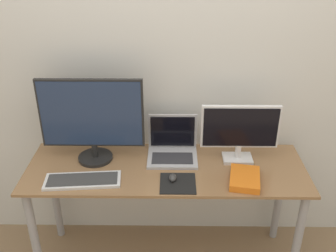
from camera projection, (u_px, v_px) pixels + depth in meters
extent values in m
cube|color=silver|center=(167.00, 67.00, 2.41)|extent=(7.00, 0.05, 2.50)
cube|color=olive|center=(166.00, 169.00, 2.35)|extent=(1.66, 0.55, 0.02)
cylinder|color=#99999E|center=(35.00, 240.00, 2.33)|extent=(0.05, 0.05, 0.72)
cylinder|color=#99999E|center=(297.00, 243.00, 2.31)|extent=(0.05, 0.05, 0.72)
cylinder|color=#99999E|center=(55.00, 194.00, 2.72)|extent=(0.05, 0.05, 0.72)
cylinder|color=#99999E|center=(279.00, 196.00, 2.70)|extent=(0.05, 0.05, 0.72)
cylinder|color=black|center=(96.00, 157.00, 2.42)|extent=(0.21, 0.21, 0.02)
cylinder|color=black|center=(95.00, 150.00, 2.39)|extent=(0.04, 0.04, 0.09)
cube|color=black|center=(91.00, 113.00, 2.29)|extent=(0.61, 0.02, 0.43)
cube|color=#1E2D4C|center=(91.00, 114.00, 2.27)|extent=(0.59, 0.01, 0.40)
cube|color=silver|center=(237.00, 158.00, 2.41)|extent=(0.18, 0.12, 0.02)
cylinder|color=silver|center=(238.00, 151.00, 2.39)|extent=(0.04, 0.04, 0.09)
cube|color=silver|center=(240.00, 127.00, 2.31)|extent=(0.46, 0.02, 0.27)
cube|color=black|center=(241.00, 128.00, 2.30)|extent=(0.44, 0.01, 0.25)
cube|color=#ADADB2|center=(172.00, 158.00, 2.42)|extent=(0.30, 0.23, 0.02)
cube|color=#2D2D33|center=(172.00, 158.00, 2.40)|extent=(0.25, 0.13, 0.00)
cube|color=#ADADB2|center=(173.00, 131.00, 2.47)|extent=(0.30, 0.01, 0.23)
cube|color=black|center=(173.00, 132.00, 2.46)|extent=(0.27, 0.01, 0.20)
cube|color=silver|center=(83.00, 181.00, 2.21)|extent=(0.44, 0.19, 0.02)
cube|color=#383838|center=(83.00, 179.00, 2.20)|extent=(0.40, 0.16, 0.00)
cube|color=black|center=(178.00, 183.00, 2.19)|extent=(0.20, 0.20, 0.00)
ellipsoid|color=#333333|center=(173.00, 178.00, 2.21)|extent=(0.04, 0.07, 0.03)
cube|color=orange|center=(245.00, 179.00, 2.21)|extent=(0.20, 0.25, 0.04)
cube|color=white|center=(245.00, 179.00, 2.21)|extent=(0.19, 0.25, 0.03)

